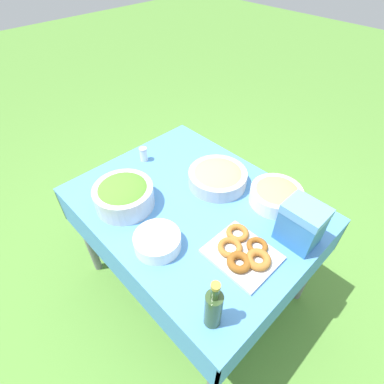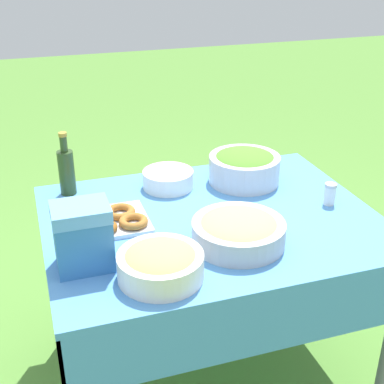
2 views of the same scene
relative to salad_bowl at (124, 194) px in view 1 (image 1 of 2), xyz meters
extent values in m
plane|color=#568C38|center=(0.24, 0.26, -0.84)|extent=(14.00, 14.00, 0.00)
cube|color=#4C8CD1|center=(0.24, 0.26, -0.08)|extent=(1.23, 0.96, 0.02)
cube|color=#4C8CD1|center=(0.24, -0.21, -0.21)|extent=(1.23, 0.01, 0.22)
cube|color=#4C8CD1|center=(0.24, 0.73, -0.21)|extent=(1.23, 0.01, 0.22)
cube|color=#4C8CD1|center=(-0.37, 0.26, -0.21)|extent=(0.01, 0.96, 0.22)
cube|color=#4C8CD1|center=(0.85, 0.26, -0.21)|extent=(0.01, 0.96, 0.22)
cylinder|color=slate|center=(-0.31, -0.16, -0.47)|extent=(0.05, 0.05, 0.75)
cylinder|color=slate|center=(0.79, -0.16, -0.47)|extent=(0.05, 0.05, 0.75)
cylinder|color=slate|center=(-0.31, 0.68, -0.47)|extent=(0.05, 0.05, 0.75)
cylinder|color=slate|center=(0.79, 0.68, -0.47)|extent=(0.05, 0.05, 0.75)
cylinder|color=silver|center=(0.00, 0.00, -0.01)|extent=(0.30, 0.30, 0.12)
ellipsoid|color=#51892D|center=(0.00, 0.00, 0.03)|extent=(0.26, 0.26, 0.07)
cylinder|color=#B2B7BC|center=(0.22, 0.46, -0.03)|extent=(0.32, 0.32, 0.08)
ellipsoid|color=tan|center=(0.22, 0.46, -0.01)|extent=(0.28, 0.28, 0.07)
cube|color=silver|center=(0.62, 0.19, -0.06)|extent=(0.29, 0.25, 0.02)
torus|color=#A36628|center=(0.69, 0.20, -0.04)|extent=(0.15, 0.15, 0.03)
torus|color=#A36628|center=(0.56, 0.16, -0.04)|extent=(0.14, 0.14, 0.03)
torus|color=#A36628|center=(0.53, 0.25, -0.04)|extent=(0.11, 0.11, 0.03)
torus|color=brown|center=(0.64, 0.13, -0.04)|extent=(0.14, 0.14, 0.03)
torus|color=brown|center=(0.64, 0.26, -0.04)|extent=(0.10, 0.10, 0.02)
cylinder|color=white|center=(0.32, -0.05, -0.07)|extent=(0.21, 0.21, 0.01)
cylinder|color=white|center=(0.32, -0.05, -0.05)|extent=(0.21, 0.21, 0.01)
cylinder|color=white|center=(0.32, -0.05, -0.04)|extent=(0.21, 0.21, 0.01)
cylinder|color=white|center=(0.32, -0.05, -0.03)|extent=(0.21, 0.21, 0.01)
cylinder|color=white|center=(0.32, -0.05, -0.02)|extent=(0.21, 0.21, 0.01)
cylinder|color=white|center=(0.32, -0.05, -0.01)|extent=(0.21, 0.21, 0.01)
cylinder|color=#2D4723|center=(0.72, -0.12, 0.02)|extent=(0.06, 0.06, 0.18)
cylinder|color=#2D4723|center=(0.72, -0.12, 0.14)|extent=(0.03, 0.03, 0.06)
cylinder|color=#A58C33|center=(0.72, -0.12, 0.18)|extent=(0.03, 0.03, 0.02)
cylinder|color=white|center=(0.52, 0.57, -0.03)|extent=(0.27, 0.27, 0.08)
ellipsoid|color=tan|center=(0.52, 0.57, 0.00)|extent=(0.23, 0.23, 0.07)
cube|color=#3372B7|center=(0.73, 0.44, 0.01)|extent=(0.17, 0.14, 0.17)
cube|color=#60A0E5|center=(0.73, 0.44, 0.12)|extent=(0.18, 0.14, 0.04)
cylinder|color=white|center=(-0.23, 0.30, -0.03)|extent=(0.04, 0.04, 0.07)
cylinder|color=silver|center=(-0.23, 0.30, 0.01)|extent=(0.05, 0.05, 0.01)
camera|label=1|loc=(1.01, -0.50, 1.04)|focal=28.00mm
camera|label=2|loc=(0.85, 1.90, 0.88)|focal=50.00mm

